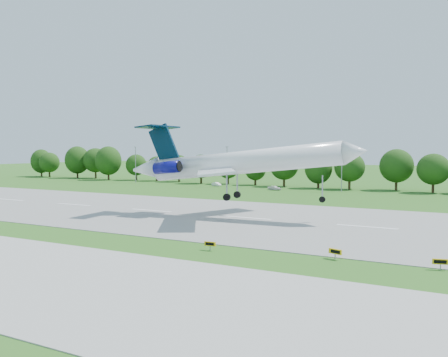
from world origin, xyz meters
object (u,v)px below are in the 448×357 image
at_px(service_vehicle_a, 216,184).
at_px(service_vehicle_b, 274,188).
at_px(airliner, 233,162).
at_px(taxi_sign_left, 210,244).

distance_m(service_vehicle_a, service_vehicle_b, 22.34).
height_order(airliner, service_vehicle_b, airliner).
distance_m(taxi_sign_left, service_vehicle_a, 97.04).
height_order(taxi_sign_left, service_vehicle_b, service_vehicle_b).
height_order(service_vehicle_a, service_vehicle_b, service_vehicle_b).
distance_m(airliner, service_vehicle_a, 70.31).
bearing_deg(service_vehicle_a, airliner, -125.82).
bearing_deg(airliner, taxi_sign_left, -73.96).
bearing_deg(service_vehicle_b, taxi_sign_left, -152.34).
xyz_separation_m(airliner, service_vehicle_b, (-15.49, 53.80, -8.71)).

